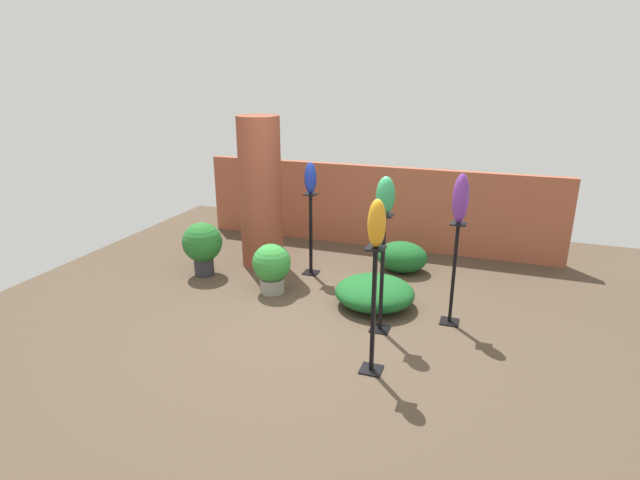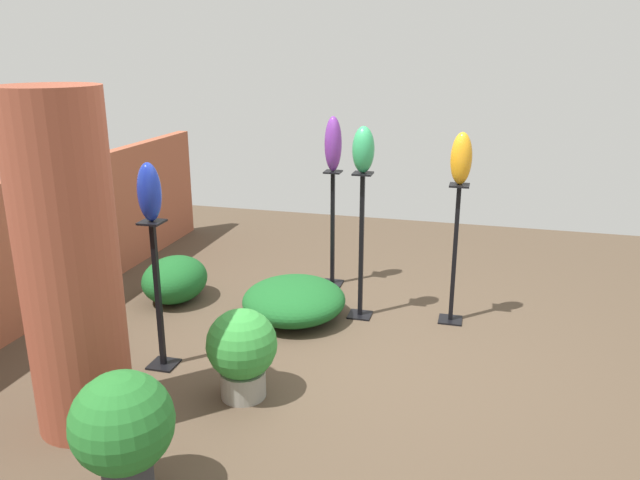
{
  "view_description": "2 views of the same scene",
  "coord_description": "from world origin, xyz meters",
  "px_view_note": "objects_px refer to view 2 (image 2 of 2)",
  "views": [
    {
      "loc": [
        1.73,
        -4.62,
        2.62
      ],
      "look_at": [
        0.06,
        0.04,
        0.96
      ],
      "focal_mm": 28.0,
      "sensor_mm": 36.0,
      "label": 1
    },
    {
      "loc": [
        -4.26,
        -0.88,
        2.29
      ],
      "look_at": [
        -0.08,
        0.24,
        0.94
      ],
      "focal_mm": 35.0,
      "sensor_mm": 36.0,
      "label": 2
    }
  ],
  "objects_px": {
    "art_vase_jade": "(363,150)",
    "potted_plant_mid_left": "(242,350)",
    "pedestal_jade": "(361,252)",
    "potted_plant_back_center": "(123,429)",
    "pedestal_amber": "(454,261)",
    "pedestal_violet": "(333,234)",
    "art_vase_cobalt": "(149,192)",
    "art_vase_amber": "(461,158)",
    "pedestal_cobalt": "(159,302)",
    "brick_pillar": "(70,267)",
    "art_vase_violet": "(333,144)"
  },
  "relations": [
    {
      "from": "pedestal_cobalt",
      "to": "potted_plant_back_center",
      "type": "xyz_separation_m",
      "value": [
        -1.35,
        -0.54,
        -0.08
      ]
    },
    {
      "from": "pedestal_cobalt",
      "to": "pedestal_jade",
      "type": "bearing_deg",
      "value": -44.7
    },
    {
      "from": "art_vase_jade",
      "to": "pedestal_jade",
      "type": "bearing_deg",
      "value": 0.0
    },
    {
      "from": "pedestal_cobalt",
      "to": "art_vase_jade",
      "type": "relative_size",
      "value": 2.94
    },
    {
      "from": "pedestal_amber",
      "to": "art_vase_amber",
      "type": "height_order",
      "value": "art_vase_amber"
    },
    {
      "from": "pedestal_jade",
      "to": "art_vase_cobalt",
      "type": "height_order",
      "value": "art_vase_cobalt"
    },
    {
      "from": "pedestal_amber",
      "to": "pedestal_cobalt",
      "type": "bearing_deg",
      "value": 123.85
    },
    {
      "from": "art_vase_cobalt",
      "to": "art_vase_jade",
      "type": "bearing_deg",
      "value": -44.7
    },
    {
      "from": "brick_pillar",
      "to": "art_vase_jade",
      "type": "distance_m",
      "value": 2.48
    },
    {
      "from": "art_vase_cobalt",
      "to": "potted_plant_mid_left",
      "type": "xyz_separation_m",
      "value": [
        -0.24,
        -0.74,
        -0.98
      ]
    },
    {
      "from": "pedestal_amber",
      "to": "art_vase_jade",
      "type": "distance_m",
      "value": 1.21
    },
    {
      "from": "pedestal_amber",
      "to": "potted_plant_mid_left",
      "type": "bearing_deg",
      "value": 141.18
    },
    {
      "from": "pedestal_amber",
      "to": "art_vase_amber",
      "type": "bearing_deg",
      "value": 0.0
    },
    {
      "from": "pedestal_violet",
      "to": "art_vase_cobalt",
      "type": "bearing_deg",
      "value": 157.09
    },
    {
      "from": "art_vase_cobalt",
      "to": "pedestal_jade",
      "type": "bearing_deg",
      "value": -44.7
    },
    {
      "from": "pedestal_jade",
      "to": "pedestal_amber",
      "type": "bearing_deg",
      "value": -82.62
    },
    {
      "from": "art_vase_jade",
      "to": "potted_plant_mid_left",
      "type": "distance_m",
      "value": 1.94
    },
    {
      "from": "potted_plant_back_center",
      "to": "art_vase_violet",
      "type": "bearing_deg",
      "value": -4.94
    },
    {
      "from": "art_vase_cobalt",
      "to": "art_vase_amber",
      "type": "distance_m",
      "value": 2.44
    },
    {
      "from": "pedestal_jade",
      "to": "pedestal_cobalt",
      "type": "bearing_deg",
      "value": 135.3
    },
    {
      "from": "pedestal_cobalt",
      "to": "art_vase_jade",
      "type": "distance_m",
      "value": 2.01
    },
    {
      "from": "pedestal_amber",
      "to": "art_vase_jade",
      "type": "height_order",
      "value": "art_vase_jade"
    },
    {
      "from": "pedestal_amber",
      "to": "art_vase_jade",
      "type": "relative_size",
      "value": 3.17
    },
    {
      "from": "brick_pillar",
      "to": "pedestal_jade",
      "type": "relative_size",
      "value": 1.62
    },
    {
      "from": "art_vase_cobalt",
      "to": "art_vase_amber",
      "type": "bearing_deg",
      "value": -56.15
    },
    {
      "from": "brick_pillar",
      "to": "pedestal_violet",
      "type": "distance_m",
      "value": 2.92
    },
    {
      "from": "pedestal_jade",
      "to": "art_vase_jade",
      "type": "bearing_deg",
      "value": 0.0
    },
    {
      "from": "pedestal_cobalt",
      "to": "potted_plant_mid_left",
      "type": "bearing_deg",
      "value": -108.2
    },
    {
      "from": "brick_pillar",
      "to": "art_vase_violet",
      "type": "bearing_deg",
      "value": -18.82
    },
    {
      "from": "art_vase_amber",
      "to": "potted_plant_mid_left",
      "type": "bearing_deg",
      "value": 141.18
    },
    {
      "from": "art_vase_cobalt",
      "to": "pedestal_amber",
      "type": "bearing_deg",
      "value": -56.15
    },
    {
      "from": "art_vase_jade",
      "to": "art_vase_violet",
      "type": "relative_size",
      "value": 0.74
    },
    {
      "from": "potted_plant_back_center",
      "to": "brick_pillar",
      "type": "bearing_deg",
      "value": 48.32
    },
    {
      "from": "pedestal_violet",
      "to": "pedestal_amber",
      "type": "distance_m",
      "value": 1.34
    },
    {
      "from": "art_vase_jade",
      "to": "brick_pillar",
      "type": "bearing_deg",
      "value": 146.44
    },
    {
      "from": "brick_pillar",
      "to": "art_vase_jade",
      "type": "height_order",
      "value": "brick_pillar"
    },
    {
      "from": "pedestal_jade",
      "to": "potted_plant_back_center",
      "type": "distance_m",
      "value": 2.71
    },
    {
      "from": "art_vase_jade",
      "to": "potted_plant_back_center",
      "type": "relative_size",
      "value": 0.52
    },
    {
      "from": "pedestal_violet",
      "to": "potted_plant_back_center",
      "type": "xyz_separation_m",
      "value": [
        -3.3,
        0.28,
        -0.09
      ]
    },
    {
      "from": "art_vase_violet",
      "to": "potted_plant_mid_left",
      "type": "height_order",
      "value": "art_vase_violet"
    },
    {
      "from": "pedestal_cobalt",
      "to": "potted_plant_mid_left",
      "type": "xyz_separation_m",
      "value": [
        -0.24,
        -0.74,
        -0.16
      ]
    },
    {
      "from": "art_vase_violet",
      "to": "art_vase_cobalt",
      "type": "relative_size",
      "value": 1.25
    },
    {
      "from": "brick_pillar",
      "to": "pedestal_cobalt",
      "type": "height_order",
      "value": "brick_pillar"
    },
    {
      "from": "brick_pillar",
      "to": "potted_plant_back_center",
      "type": "distance_m",
      "value": 1.06
    },
    {
      "from": "pedestal_cobalt",
      "to": "potted_plant_back_center",
      "type": "bearing_deg",
      "value": -158.33
    },
    {
      "from": "brick_pillar",
      "to": "pedestal_jade",
      "type": "xyz_separation_m",
      "value": [
        2.04,
        -1.35,
        -0.45
      ]
    },
    {
      "from": "pedestal_jade",
      "to": "art_vase_violet",
      "type": "height_order",
      "value": "art_vase_violet"
    },
    {
      "from": "pedestal_jade",
      "to": "art_vase_amber",
      "type": "bearing_deg",
      "value": -82.62
    },
    {
      "from": "art_vase_violet",
      "to": "brick_pillar",
      "type": "bearing_deg",
      "value": 161.18
    },
    {
      "from": "pedestal_cobalt",
      "to": "art_vase_jade",
      "type": "xyz_separation_m",
      "value": [
        1.26,
        -1.24,
        0.97
      ]
    }
  ]
}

